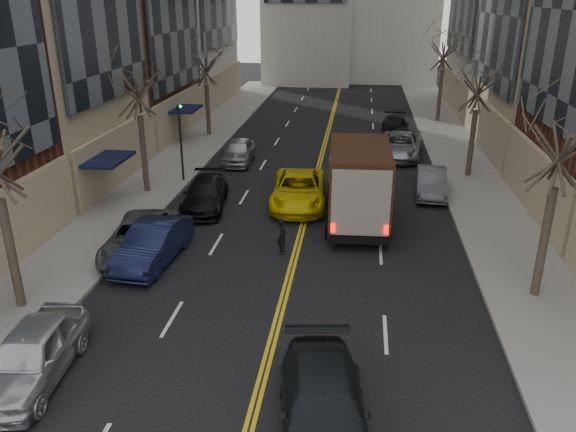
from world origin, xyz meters
name	(u,v)px	position (x,y,z in m)	size (l,w,h in m)	color
sidewalk_left	(183,156)	(-9.00, 27.00, 0.07)	(4.00, 66.00, 0.15)	slate
sidewalk_right	(465,166)	(9.00, 27.00, 0.07)	(4.00, 66.00, 0.15)	slate
tree_lf_mid	(135,68)	(-8.80, 20.00, 6.60)	(3.20, 3.20, 8.91)	#382D23
tree_lf_far	(205,53)	(-8.80, 33.00, 6.02)	(3.20, 3.20, 8.12)	#382D23
tree_rt_near	(567,117)	(8.80, 11.00, 6.45)	(3.20, 3.20, 8.71)	#382D23
tree_rt_mid	(481,69)	(8.80, 25.00, 6.17)	(3.20, 3.20, 8.32)	#382D23
tree_rt_far	(445,38)	(8.80, 40.00, 6.74)	(3.20, 3.20, 9.11)	#382D23
traffic_signal	(180,134)	(-7.39, 22.00, 2.82)	(0.29, 0.26, 4.70)	black
ups_truck	(358,184)	(2.46, 17.23, 1.91)	(3.04, 7.01, 3.79)	black
observer_sedan	(323,409)	(1.82, 3.42, 0.76)	(2.83, 5.49, 1.52)	black
taxi	(299,190)	(-0.51, 19.26, 0.80)	(2.65, 5.75, 1.60)	#DABC09
pedestrian	(282,236)	(-0.56, 13.48, 0.78)	(0.57, 0.37, 1.56)	black
parked_lf_a	(31,355)	(-6.30, 4.53, 0.79)	(1.87, 4.64, 1.58)	#B8BBC1
parked_lf_b	(153,243)	(-5.55, 12.05, 0.79)	(1.67, 4.79, 1.58)	black
parked_lf_c	(141,238)	(-6.30, 12.66, 0.74)	(2.45, 5.32, 1.48)	#4C4E54
parked_lf_d	(205,194)	(-5.10, 18.23, 0.71)	(1.98, 4.88, 1.42)	black
parked_lf_e	(239,151)	(-5.10, 26.34, 0.74)	(1.75, 4.34, 1.48)	#97999E
parked_rt_a	(431,182)	(6.30, 21.62, 0.71)	(1.50, 4.29, 1.41)	#505358
parked_rt_b	(400,145)	(5.10, 28.99, 0.77)	(2.56, 5.55, 1.54)	#9D9FA4
parked_rt_c	(396,126)	(5.10, 34.98, 0.70)	(1.96, 4.81, 1.40)	black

